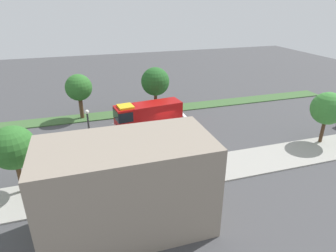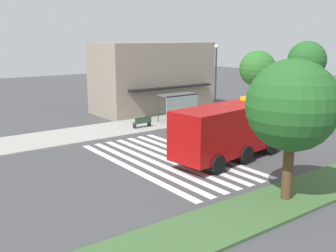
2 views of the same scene
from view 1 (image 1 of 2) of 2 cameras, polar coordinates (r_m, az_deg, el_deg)
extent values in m
plane|color=#424244|center=(36.48, 0.00, -1.44)|extent=(120.00, 120.00, 0.00)
cube|color=#9E9B93|center=(28.81, 5.58, -8.84)|extent=(60.00, 4.90, 0.14)
cube|color=#3D6033|center=(43.84, -3.25, 3.08)|extent=(60.00, 3.00, 0.14)
cube|color=silver|center=(37.77, 5.88, -0.64)|extent=(0.45, 12.29, 0.01)
cube|color=silver|center=(37.45, 4.61, -0.81)|extent=(0.45, 12.29, 0.01)
cube|color=silver|center=(37.15, 3.32, -0.98)|extent=(0.45, 12.29, 0.01)
cube|color=silver|center=(36.86, 2.01, -1.16)|extent=(0.45, 12.29, 0.01)
cube|color=silver|center=(36.60, 0.68, -1.34)|extent=(0.45, 12.29, 0.01)
cube|color=silver|center=(36.36, -0.67, -1.52)|extent=(0.45, 12.29, 0.01)
cube|color=silver|center=(36.14, -2.04, -1.70)|extent=(0.45, 12.29, 0.01)
cube|color=#A50C0C|center=(36.24, -8.28, 1.55)|extent=(2.86, 2.88, 2.86)
cube|color=#A50C0C|center=(37.52, -2.04, 2.59)|extent=(6.24, 3.30, 2.88)
cube|color=black|center=(35.94, -8.92, 2.30)|extent=(2.15, 2.82, 1.26)
cube|color=silver|center=(36.39, -10.25, -0.52)|extent=(0.56, 2.60, 0.50)
cube|color=yellow|center=(35.69, -8.43, 3.85)|extent=(2.00, 2.02, 0.24)
cylinder|color=black|center=(35.74, -7.16, -1.22)|extent=(1.13, 0.43, 1.10)
cylinder|color=black|center=(38.01, -8.35, 0.28)|extent=(1.13, 0.43, 1.10)
cylinder|color=black|center=(37.53, 0.85, 0.24)|extent=(1.13, 0.43, 1.10)
cylinder|color=black|center=(39.70, -0.74, 1.60)|extent=(1.13, 0.43, 1.10)
cylinder|color=black|center=(36.56, -2.96, -0.46)|extent=(1.13, 0.43, 1.10)
cylinder|color=black|center=(38.79, -4.37, 0.97)|extent=(1.13, 0.43, 1.10)
cube|color=#4C4C51|center=(26.65, -7.09, -5.63)|extent=(3.50, 1.40, 0.12)
cube|color=#8C9E99|center=(27.81, -7.22, -7.15)|extent=(3.50, 0.08, 2.40)
cylinder|color=#333338|center=(27.00, -3.12, -8.00)|extent=(0.08, 0.08, 2.40)
cylinder|color=#333338|center=(26.52, -10.34, -9.04)|extent=(0.08, 0.08, 2.40)
cube|color=#2D472D|center=(28.69, 0.95, -7.73)|extent=(1.60, 0.50, 0.08)
cube|color=#2D472D|center=(28.73, 0.82, -7.06)|extent=(1.60, 0.06, 0.45)
cube|color=black|center=(29.01, 2.31, -7.89)|extent=(0.08, 0.45, 0.37)
cube|color=black|center=(28.62, -0.43, -8.34)|extent=(0.08, 0.45, 0.37)
cylinder|color=#2D2D30|center=(26.99, -14.96, -3.99)|extent=(0.16, 0.16, 6.39)
sphere|color=white|center=(25.64, -15.75, 2.71)|extent=(0.36, 0.36, 0.36)
cube|color=gray|center=(20.81, -7.98, -11.86)|extent=(11.83, 5.91, 7.01)
cube|color=black|center=(23.97, -9.30, -8.70)|extent=(9.46, 0.80, 0.16)
cylinder|color=#47301E|center=(37.98, 28.23, -0.78)|extent=(0.40, 0.40, 2.88)
sphere|color=#387F33|center=(37.06, 29.04, 3.07)|extent=(3.69, 3.69, 3.69)
cylinder|color=#513823|center=(28.08, -27.22, -8.84)|extent=(0.40, 0.40, 3.02)
sphere|color=#2D6B28|center=(26.81, -28.32, -3.78)|extent=(3.65, 3.65, 3.65)
cylinder|color=#513823|center=(43.48, -2.47, 5.07)|extent=(0.48, 0.48, 2.94)
sphere|color=#235B23|center=(42.63, -2.53, 8.79)|extent=(4.14, 4.14, 4.14)
cylinder|color=#513823|center=(42.16, -16.80, 3.60)|extent=(0.55, 0.55, 3.16)
sphere|color=#2D6B28|center=(41.31, -17.26, 7.30)|extent=(3.61, 3.61, 3.61)
camera|label=2|loc=(56.86, 9.44, 15.28)|focal=42.03mm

